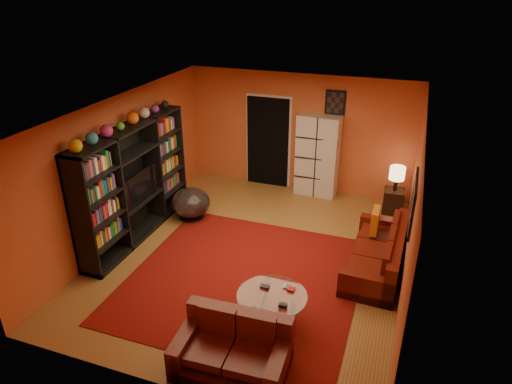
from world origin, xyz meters
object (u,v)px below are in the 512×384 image
(entertainment_unit, at_px, (134,183))
(loveseat, at_px, (234,348))
(storage_cabinet, at_px, (317,156))
(coffee_table, at_px, (272,298))
(side_table, at_px, (393,201))
(table_lamp, at_px, (397,174))
(tv, at_px, (136,186))
(sofa, at_px, (381,254))
(bowl_chair, at_px, (191,203))

(entertainment_unit, relative_size, loveseat, 2.12)
(entertainment_unit, xyz_separation_m, storage_cabinet, (2.76, 2.80, -0.15))
(coffee_table, bearing_deg, side_table, 71.55)
(loveseat, bearing_deg, coffee_table, -16.13)
(table_lamp, bearing_deg, entertainment_unit, -150.99)
(tv, xyz_separation_m, coffee_table, (3.06, -1.51, -0.56))
(entertainment_unit, height_order, coffee_table, entertainment_unit)
(sofa, distance_m, side_table, 2.15)
(bowl_chair, distance_m, side_table, 4.13)
(table_lamp, bearing_deg, coffee_table, -108.45)
(side_table, xyz_separation_m, table_lamp, (0.00, -0.00, 0.61))
(entertainment_unit, bearing_deg, table_lamp, 29.01)
(loveseat, height_order, side_table, loveseat)
(entertainment_unit, distance_m, loveseat, 3.85)
(coffee_table, bearing_deg, loveseat, -103.81)
(loveseat, xyz_separation_m, coffee_table, (0.22, 0.88, 0.16))
(loveseat, height_order, table_lamp, table_lamp)
(sofa, height_order, coffee_table, sofa)
(tv, bearing_deg, side_table, -60.40)
(bowl_chair, bearing_deg, side_table, 22.79)
(bowl_chair, bearing_deg, tv, -123.47)
(loveseat, xyz_separation_m, side_table, (1.55, 4.89, -0.04))
(table_lamp, bearing_deg, side_table, 90.00)
(side_table, bearing_deg, sofa, -91.12)
(side_table, bearing_deg, loveseat, -107.64)
(sofa, height_order, bowl_chair, sofa)
(entertainment_unit, relative_size, table_lamp, 5.92)
(side_table, bearing_deg, entertainment_unit, -150.99)
(loveseat, height_order, storage_cabinet, storage_cabinet)
(entertainment_unit, height_order, storage_cabinet, entertainment_unit)
(side_table, distance_m, table_lamp, 0.61)
(entertainment_unit, relative_size, sofa, 1.45)
(tv, bearing_deg, sofa, -85.39)
(coffee_table, xyz_separation_m, side_table, (1.34, 4.01, -0.20))
(storage_cabinet, bearing_deg, entertainment_unit, -130.55)
(bowl_chair, bearing_deg, sofa, -8.32)
(loveseat, xyz_separation_m, bowl_chair, (-2.25, 3.29, 0.05))
(entertainment_unit, xyz_separation_m, loveseat, (2.90, -2.42, -0.76))
(coffee_table, height_order, side_table, side_table)
(storage_cabinet, height_order, bowl_chair, storage_cabinet)
(entertainment_unit, xyz_separation_m, side_table, (4.45, 2.47, -0.80))
(entertainment_unit, bearing_deg, storage_cabinet, 45.45)
(bowl_chair, distance_m, table_lamp, 4.16)
(entertainment_unit, relative_size, side_table, 6.00)
(bowl_chair, xyz_separation_m, side_table, (3.80, 1.60, -0.08))
(loveseat, distance_m, table_lamp, 5.16)
(entertainment_unit, bearing_deg, loveseat, -39.90)
(coffee_table, relative_size, storage_cabinet, 0.54)
(storage_cabinet, distance_m, table_lamp, 1.73)
(storage_cabinet, distance_m, bowl_chair, 2.91)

